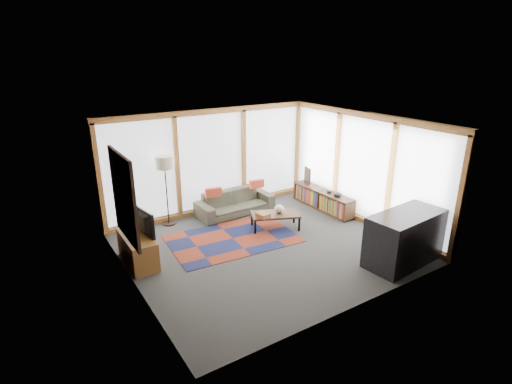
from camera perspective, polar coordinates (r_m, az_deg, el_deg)
ground at (r=8.47m, az=1.47°, el=-7.80°), size 5.50×5.50×0.00m
room_envelope at (r=8.59m, az=2.21°, el=3.67°), size 5.52×5.02×2.62m
rug at (r=8.81m, az=-3.33°, el=-6.66°), size 2.83×1.94×0.01m
sofa at (r=10.04m, az=-3.01°, el=-1.51°), size 1.99×0.82×0.57m
pillow_left at (r=9.62m, az=-6.11°, el=-0.04°), size 0.41×0.19×0.22m
pillow_right at (r=10.18m, az=0.09°, el=1.17°), size 0.39×0.15×0.21m
floor_lamp at (r=9.43m, az=-12.67°, el=0.16°), size 0.42×0.42×1.67m
coffee_table at (r=9.24m, az=2.77°, el=-4.14°), size 1.22×0.94×0.37m
book_stack at (r=8.96m, az=0.99°, el=-3.29°), size 0.27×0.31×0.09m
vase at (r=9.19m, az=3.33°, el=-2.41°), size 0.26×0.26×0.19m
bookshelf at (r=10.48m, az=9.49°, el=-1.08°), size 0.36×1.98×0.50m
bowl_a at (r=10.03m, az=11.60°, el=-0.33°), size 0.23×0.23×0.11m
bowl_b at (r=10.25m, az=10.42°, el=0.09°), size 0.18×0.18×0.08m
shelf_picture at (r=10.87m, az=7.35°, el=2.38°), size 0.12×0.33×0.43m
tv_console at (r=8.07m, az=-16.55°, el=-7.86°), size 0.48×1.15×0.57m
television at (r=7.89m, az=-16.49°, el=-4.14°), size 0.25×0.89×0.51m
bar_counter at (r=8.18m, az=20.44°, el=-6.20°), size 1.66×0.87×1.02m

